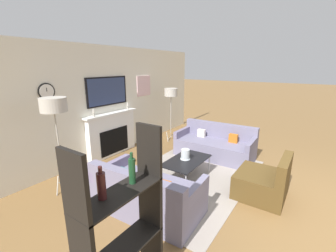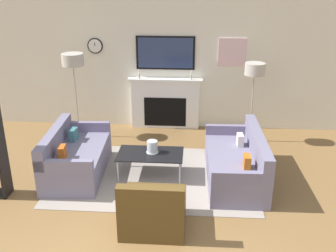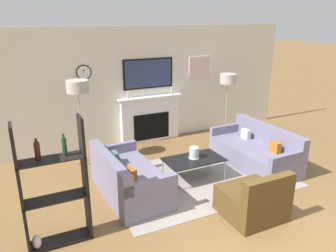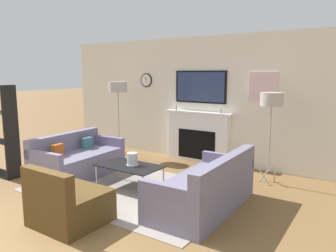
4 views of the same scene
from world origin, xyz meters
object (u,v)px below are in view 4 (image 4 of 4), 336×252
at_px(couch_right, 205,190).
at_px(coffee_table, 129,167).
at_px(hurricane_candle, 132,160).
at_px(floor_lamp_left, 118,88).
at_px(armchair, 68,205).
at_px(floor_lamp_right, 272,101).
at_px(couch_left, 77,161).

bearing_deg(couch_right, coffee_table, 179.35).
relative_size(couch_right, hurricane_candle, 9.17).
xyz_separation_m(coffee_table, floor_lamp_left, (-1.68, 1.59, 1.20)).
height_order(armchair, hurricane_candle, armchair).
distance_m(armchair, floor_lamp_right, 3.64).
height_order(armchair, coffee_table, armchair).
bearing_deg(floor_lamp_left, couch_right, -27.29).
bearing_deg(coffee_table, couch_right, -0.65).
distance_m(couch_right, floor_lamp_right, 2.03).
bearing_deg(floor_lamp_left, floor_lamp_right, 0.00).
height_order(coffee_table, floor_lamp_left, floor_lamp_left).
height_order(couch_left, floor_lamp_left, floor_lamp_left).
relative_size(armchair, floor_lamp_right, 0.52).
distance_m(couch_left, floor_lamp_right, 3.69).
height_order(couch_right, floor_lamp_right, floor_lamp_right).
height_order(couch_left, coffee_table, couch_left).
bearing_deg(hurricane_candle, coffee_table, -121.84).
relative_size(floor_lamp_left, floor_lamp_right, 1.08).
xyz_separation_m(couch_right, hurricane_candle, (-1.40, 0.06, 0.22)).
distance_m(couch_left, hurricane_candle, 1.32).
distance_m(couch_left, floor_lamp_left, 2.11).
xyz_separation_m(couch_left, hurricane_candle, (1.30, 0.06, 0.21)).
bearing_deg(floor_lamp_right, couch_left, -152.61).
relative_size(couch_left, armchair, 2.03).
relative_size(couch_right, coffee_table, 1.76).
relative_size(coffee_table, hurricane_candle, 5.21).
height_order(couch_left, armchair, couch_left).
bearing_deg(couch_left, coffee_table, 0.87).
xyz_separation_m(couch_right, coffee_table, (-1.43, 0.02, 0.10)).
bearing_deg(hurricane_candle, floor_lamp_right, 40.57).
height_order(couch_right, floor_lamp_left, floor_lamp_left).
relative_size(hurricane_candle, floor_lamp_right, 0.13).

